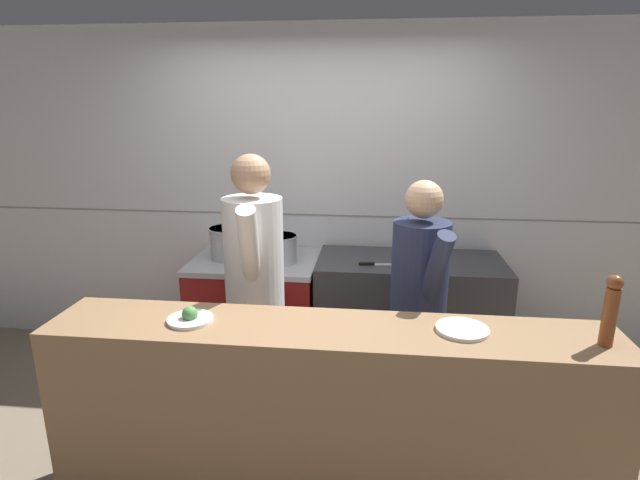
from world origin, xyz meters
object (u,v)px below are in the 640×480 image
oven_range (257,313)px  stock_pot (228,242)px  chefs_knife (378,264)px  plated_dish_main (190,318)px  pepper_mill (611,309)px  chef_sous (418,302)px  sauce_pot (280,248)px  chef_head_cook (255,283)px  plated_dish_appetiser (462,329)px

oven_range → stock_pot: (-0.21, 0.02, 0.56)m
chefs_knife → plated_dish_main: (-0.91, -1.24, 0.10)m
oven_range → pepper_mill: size_ratio=2.91×
oven_range → chef_sous: chef_sous is taller
sauce_pot → pepper_mill: pepper_mill is taller
sauce_pot → chef_head_cook: 0.70m
pepper_mill → chef_sous: size_ratio=0.20×
chef_head_cook → stock_pot: bearing=108.7°
chefs_knife → chef_sous: size_ratio=0.21×
sauce_pot → chef_head_cook: (-0.02, -0.70, -0.01)m
pepper_mill → sauce_pot: bearing=141.0°
stock_pot → pepper_mill: size_ratio=0.89×
plated_dish_main → pepper_mill: bearing=-1.1°
oven_range → plated_dish_appetiser: size_ratio=3.88×
stock_pot → chef_head_cook: chef_head_cook is taller
chefs_knife → plated_dish_main: bearing=-126.1°
stock_pot → chef_sous: bearing=-29.2°
chef_sous → chefs_knife: bearing=92.9°
plated_dish_main → chefs_knife: bearing=53.9°
stock_pot → plated_dish_appetiser: bearing=-41.9°
pepper_mill → plated_dish_main: bearing=178.9°
sauce_pot → chefs_knife: (0.72, -0.10, -0.07)m
sauce_pot → chefs_knife: bearing=-8.0°
chefs_knife → chef_sous: bearing=-68.9°
oven_range → chef_head_cook: 0.93m
chef_sous → plated_dish_main: bearing=-169.2°
stock_pot → chefs_knife: 1.15m
plated_dish_appetiser → chefs_knife: bearing=107.7°
plated_dish_main → chef_sous: (1.14, 0.63, -0.13)m
sauce_pot → chef_sous: (0.96, -0.71, -0.09)m
chef_head_cook → plated_dish_main: bearing=-112.6°
oven_range → plated_dish_main: size_ratio=4.29×
sauce_pot → chefs_knife: sauce_pot is taller
sauce_pot → plated_dish_main: same height
oven_range → chefs_knife: bearing=-8.5°
pepper_mill → plated_dish_appetiser: bearing=173.0°
oven_range → chefs_knife: size_ratio=2.79×
plated_dish_main → plated_dish_appetiser: (1.29, 0.04, -0.01)m
stock_pot → chef_sous: 1.57m
stock_pot → plated_dish_main: size_ratio=1.31×
stock_pot → chefs_knife: stock_pot is taller
chef_sous → chef_head_cook: bearing=161.2°
plated_dish_main → pepper_mill: (1.89, -0.04, 0.15)m
chefs_knife → stock_pot: bearing=172.3°
plated_dish_main → plated_dish_appetiser: 1.29m
chefs_knife → sauce_pot: bearing=172.0°
plated_dish_main → pepper_mill: pepper_mill is taller
chef_head_cook → chef_sous: (0.98, -0.01, -0.07)m
plated_dish_main → chef_head_cook: size_ratio=0.13×
plated_dish_main → chef_head_cook: bearing=75.9°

